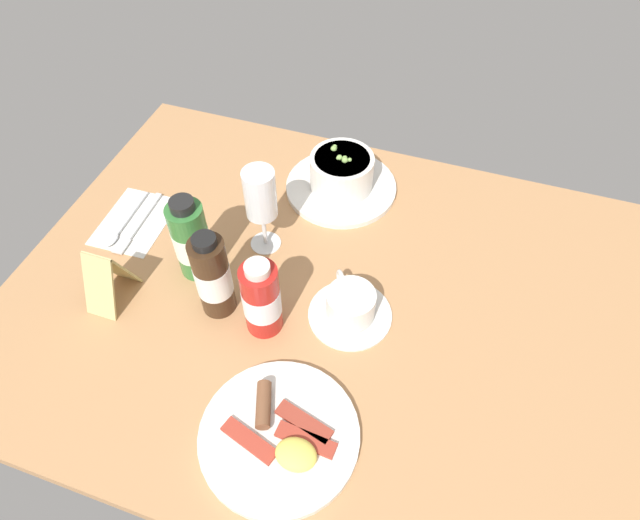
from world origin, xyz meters
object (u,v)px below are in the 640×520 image
object	(u,v)px
coffee_cup	(350,306)
wine_glass	(260,197)
breakfast_plate	(280,436)
sauce_bottle_green	(191,240)
sauce_bottle_brown	(213,276)
cutlery_setting	(133,222)
sauce_bottle_red	(261,299)
porridge_bowl	(341,176)
menu_card	(106,277)

from	to	relation	value
coffee_cup	wine_glass	bearing A→B (deg)	-27.89
breakfast_plate	coffee_cup	bearing A→B (deg)	-98.22
sauce_bottle_green	sauce_bottle_brown	distance (cm)	9.53
wine_glass	cutlery_setting	bearing A→B (deg)	7.34
cutlery_setting	wine_glass	size ratio (longest dim) A/B	0.95
wine_glass	sauce_bottle_red	xyz separation A→B (cm)	(-6.70, 16.76, -4.90)
cutlery_setting	breakfast_plate	size ratio (longest dim) A/B	0.72
cutlery_setting	porridge_bowl	bearing A→B (deg)	-148.09
porridge_bowl	wine_glass	xyz separation A→B (cm)	(9.15, 18.86, 8.40)
menu_card	coffee_cup	bearing A→B (deg)	-166.83
wine_glass	sauce_bottle_green	size ratio (longest dim) A/B	1.04
coffee_cup	sauce_bottle_red	bearing A→B (deg)	25.57
wine_glass	breakfast_plate	size ratio (longest dim) A/B	0.76
sauce_bottle_green	breakfast_plate	distance (cm)	36.47
porridge_bowl	sauce_bottle_green	xyz separation A→B (cm)	(18.48, 28.30, 4.10)
sauce_bottle_green	sauce_bottle_red	xyz separation A→B (cm)	(-16.03, 7.32, -0.60)
porridge_bowl	menu_card	distance (cm)	48.73
cutlery_setting	breakfast_plate	distance (cm)	53.00
porridge_bowl	breakfast_plate	xyz separation A→B (cm)	(-7.22, 53.23, -2.83)
cutlery_setting	coffee_cup	xyz separation A→B (cm)	(-46.48, 7.05, 2.39)
coffee_cup	sauce_bottle_brown	bearing A→B (deg)	13.40
breakfast_plate	sauce_bottle_red	bearing A→B (deg)	-61.23
menu_card	sauce_bottle_brown	bearing A→B (deg)	-167.11
cutlery_setting	sauce_bottle_brown	size ratio (longest dim) A/B	0.97
porridge_bowl	sauce_bottle_brown	distance (cm)	36.66
wine_glass	menu_card	bearing A→B (deg)	44.34
sauce_bottle_red	sauce_bottle_green	bearing A→B (deg)	-24.54
sauce_bottle_green	sauce_bottle_brown	size ratio (longest dim) A/B	0.98
sauce_bottle_green	sauce_bottle_red	bearing A→B (deg)	155.46
cutlery_setting	menu_card	bearing A→B (deg)	111.00
sauce_bottle_green	sauce_bottle_red	distance (cm)	17.64
cutlery_setting	coffee_cup	bearing A→B (deg)	171.37
breakfast_plate	menu_card	world-z (taller)	menu_card
porridge_bowl	cutlery_setting	distance (cm)	42.33
porridge_bowl	coffee_cup	distance (cm)	31.25
sauce_bottle_red	sauce_bottle_brown	bearing A→B (deg)	-6.63
sauce_bottle_brown	porridge_bowl	bearing A→B (deg)	-108.14
sauce_bottle_red	menu_card	xyz separation A→B (cm)	(27.05, 3.12, -1.70)
coffee_cup	menu_card	world-z (taller)	menu_card
coffee_cup	breakfast_plate	distance (cm)	24.19
coffee_cup	sauce_bottle_red	size ratio (longest dim) A/B	0.92
coffee_cup	menu_card	size ratio (longest dim) A/B	1.27
cutlery_setting	wine_glass	xyz separation A→B (cm)	(-26.66, -3.43, 11.90)
sauce_bottle_brown	sauce_bottle_red	distance (cm)	8.99
cutlery_setting	breakfast_plate	xyz separation A→B (cm)	(-43.03, 30.94, 0.67)
sauce_bottle_green	sauce_bottle_red	world-z (taller)	sauce_bottle_green
menu_card	porridge_bowl	bearing A→B (deg)	-127.28
wine_glass	sauce_bottle_brown	xyz separation A→B (cm)	(2.19, 15.73, -4.00)
coffee_cup	wine_glass	size ratio (longest dim) A/B	0.81
sauce_bottle_brown	breakfast_plate	bearing A→B (deg)	134.86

